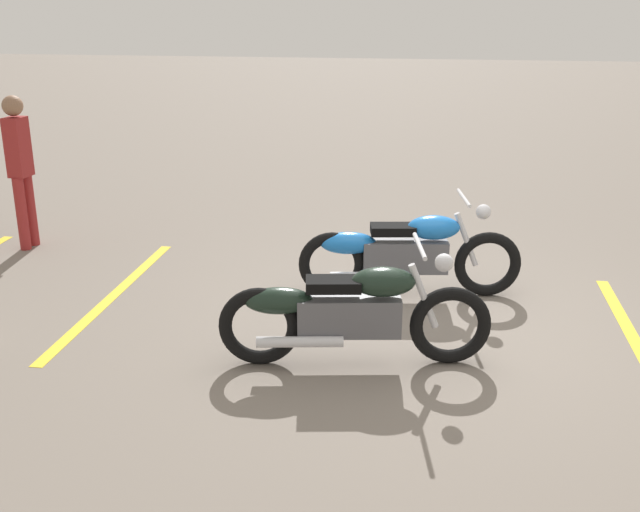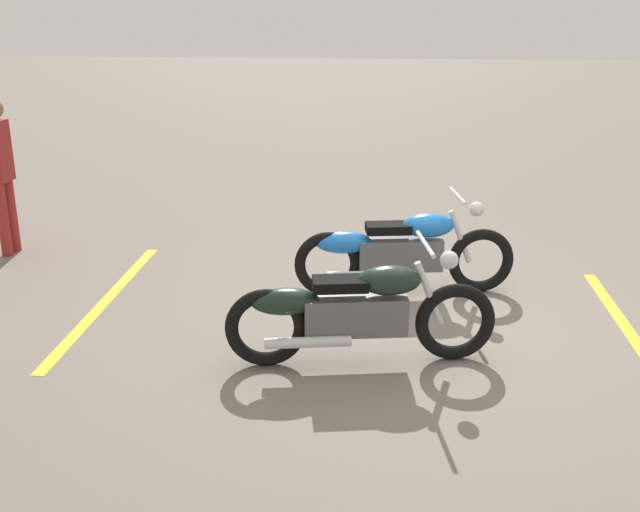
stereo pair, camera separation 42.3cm
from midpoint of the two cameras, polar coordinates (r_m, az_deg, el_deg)
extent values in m
plane|color=slate|center=(7.17, 6.57, -5.17)|extent=(60.00, 60.00, 0.00)
torus|color=black|center=(7.93, 10.34, -0.36)|extent=(0.68, 0.21, 0.67)
torus|color=black|center=(7.70, -1.00, -0.63)|extent=(0.68, 0.21, 0.67)
cube|color=#59595E|center=(7.74, 4.40, 0.09)|extent=(0.86, 0.35, 0.32)
ellipsoid|color=blue|center=(7.69, 6.45, 2.25)|extent=(0.56, 0.36, 0.24)
ellipsoid|color=blue|center=(7.64, 0.19, 0.99)|extent=(0.59, 0.32, 0.22)
cube|color=black|center=(7.64, 3.49, 2.06)|extent=(0.47, 0.30, 0.09)
cylinder|color=silver|center=(7.79, 8.81, 1.41)|extent=(0.27, 0.10, 0.56)
cylinder|color=silver|center=(7.67, 8.60, 4.43)|extent=(0.13, 0.62, 0.04)
sphere|color=silver|center=(7.75, 10.00, 3.43)|extent=(0.15, 0.15, 0.15)
cylinder|color=silver|center=(7.62, 1.54, -1.45)|extent=(0.71, 0.20, 0.09)
torus|color=black|center=(6.44, 8.12, -4.88)|extent=(0.68, 0.22, 0.67)
torus|color=black|center=(6.30, -5.94, -5.33)|extent=(0.68, 0.22, 0.67)
cube|color=#59595E|center=(6.28, 0.72, -4.45)|extent=(0.86, 0.35, 0.32)
ellipsoid|color=black|center=(6.20, 3.22, -1.82)|extent=(0.56, 0.36, 0.24)
ellipsoid|color=black|center=(6.21, -4.54, -3.41)|extent=(0.59, 0.33, 0.22)
cube|color=black|center=(6.17, -0.48, -2.10)|extent=(0.47, 0.31, 0.09)
cylinder|color=silver|center=(6.29, 6.18, -2.79)|extent=(0.27, 0.10, 0.56)
cylinder|color=silver|center=(6.14, 5.86, 0.87)|extent=(0.13, 0.62, 0.04)
sphere|color=silver|center=(6.22, 7.63, -0.32)|extent=(0.15, 0.15, 0.15)
cylinder|color=silver|center=(6.20, -2.88, -6.43)|extent=(0.71, 0.20, 0.09)
cylinder|color=maroon|center=(9.81, -23.04, 2.78)|extent=(0.13, 0.13, 0.87)
cylinder|color=maroon|center=(9.66, -23.58, 2.48)|extent=(0.13, 0.13, 0.87)
cube|color=yellow|center=(7.36, 20.63, -5.65)|extent=(0.12, 3.20, 0.01)
cube|color=yellow|center=(8.03, -17.01, -3.18)|extent=(0.12, 3.20, 0.01)
camera|label=1|loc=(0.21, 88.26, 0.60)|focal=43.23mm
camera|label=2|loc=(0.21, -91.74, -0.60)|focal=43.23mm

